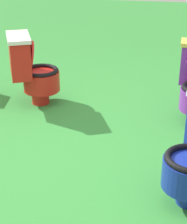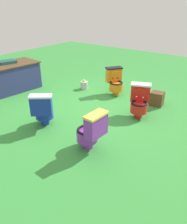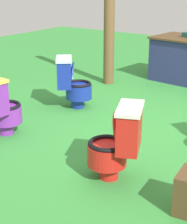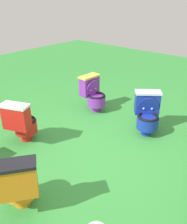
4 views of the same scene
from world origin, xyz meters
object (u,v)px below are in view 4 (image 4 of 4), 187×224
toilet_purple (93,93)px  toilet_orange (19,183)px  toilet_red (21,122)px  toilet_blue (147,113)px

toilet_purple → toilet_orange: size_ratio=1.00×
toilet_orange → toilet_purple: bearing=59.6°
toilet_red → toilet_blue: (-1.59, 1.35, 0.00)m
toilet_purple → toilet_blue: (0.07, 1.28, 0.00)m
toilet_purple → toilet_blue: bearing=89.9°
toilet_red → toilet_blue: 2.08m
toilet_orange → toilet_blue: size_ratio=1.00×
toilet_blue → toilet_purple: bearing=-41.7°
toilet_red → toilet_orange: 1.39m
toilet_red → toilet_blue: bearing=26.4°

